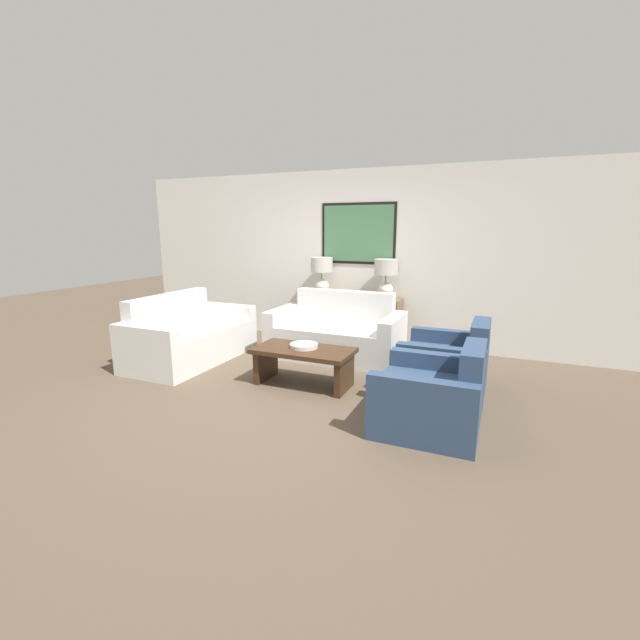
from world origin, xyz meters
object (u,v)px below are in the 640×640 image
(armchair_near_back_wall, at_px, (447,365))
(armchair_near_camera, at_px, (432,398))
(table_lamp_right, at_px, (386,275))
(coffee_table, at_px, (304,359))
(table_lamp_left, at_px, (322,272))
(couch_by_side, at_px, (189,338))
(couch_by_back_wall, at_px, (336,335))
(console_table, at_px, (352,321))
(decorative_bowl, at_px, (304,346))

(armchair_near_back_wall, height_order, armchair_near_camera, same)
(table_lamp_right, distance_m, coffee_table, 2.09)
(table_lamp_left, xyz_separation_m, coffee_table, (0.58, -1.88, -0.80))
(coffee_table, bearing_deg, couch_by_side, 172.02)
(couch_by_back_wall, xyz_separation_m, armchair_near_back_wall, (1.60, -0.69, -0.02))
(armchair_near_back_wall, distance_m, armchair_near_camera, 1.05)
(couch_by_back_wall, bearing_deg, table_lamp_right, 52.44)
(console_table, distance_m, decorative_bowl, 1.84)
(table_lamp_left, distance_m, armchair_near_back_wall, 2.64)
(console_table, relative_size, armchair_near_camera, 1.59)
(coffee_table, height_order, armchair_near_back_wall, armchair_near_back_wall)
(couch_by_back_wall, distance_m, armchair_near_back_wall, 1.74)
(console_table, bearing_deg, couch_by_back_wall, -90.00)
(console_table, height_order, couch_by_side, couch_by_side)
(couch_by_side, bearing_deg, console_table, 41.94)
(couch_by_back_wall, relative_size, armchair_near_camera, 1.95)
(table_lamp_left, height_order, table_lamp_right, same)
(table_lamp_right, relative_size, decorative_bowl, 1.82)
(console_table, distance_m, armchair_near_back_wall, 2.10)
(table_lamp_left, relative_size, armchair_near_camera, 0.63)
(table_lamp_left, height_order, armchair_near_camera, table_lamp_left)
(couch_by_back_wall, bearing_deg, table_lamp_left, 127.56)
(console_table, bearing_deg, decorative_bowl, -88.32)
(couch_by_back_wall, bearing_deg, couch_by_side, -152.10)
(console_table, distance_m, couch_by_back_wall, 0.67)
(table_lamp_right, relative_size, coffee_table, 0.52)
(coffee_table, bearing_deg, armchair_near_camera, -18.83)
(couch_by_side, distance_m, decorative_bowl, 1.87)
(table_lamp_right, distance_m, armchair_near_back_wall, 1.93)
(console_table, xyz_separation_m, armchair_near_back_wall, (1.60, -1.35, -0.10))
(decorative_bowl, height_order, armchair_near_back_wall, armchair_near_back_wall)
(couch_by_side, xyz_separation_m, coffee_table, (1.86, -0.26, 0.01))
(console_table, distance_m, table_lamp_right, 0.90)
(couch_by_back_wall, xyz_separation_m, armchair_near_camera, (1.60, -1.74, -0.02))
(table_lamp_left, relative_size, coffee_table, 0.52)
(table_lamp_left, distance_m, table_lamp_right, 1.02)
(table_lamp_left, relative_size, table_lamp_right, 1.00)
(decorative_bowl, bearing_deg, console_table, 91.68)
(armchair_near_back_wall, bearing_deg, couch_by_side, -175.59)
(armchair_near_camera, bearing_deg, table_lamp_right, 114.41)
(table_lamp_left, height_order, armchair_near_back_wall, table_lamp_left)
(table_lamp_left, height_order, decorative_bowl, table_lamp_left)
(couch_by_back_wall, height_order, couch_by_side, same)
(armchair_near_camera, bearing_deg, couch_by_side, 167.00)
(armchair_near_back_wall, bearing_deg, table_lamp_right, 128.81)
(table_lamp_right, distance_m, decorative_bowl, 2.01)
(console_table, height_order, table_lamp_right, table_lamp_right)
(table_lamp_left, xyz_separation_m, armchair_near_back_wall, (2.11, -1.35, -0.83))
(armchair_near_camera, bearing_deg, decorative_bowl, 160.14)
(decorative_bowl, bearing_deg, table_lamp_right, 76.08)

